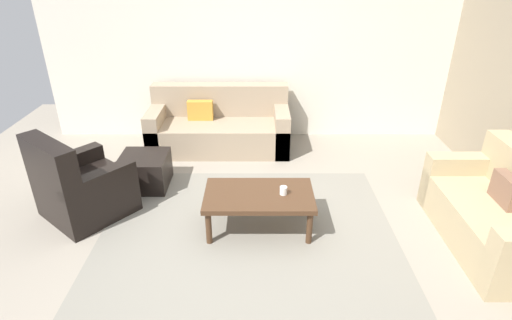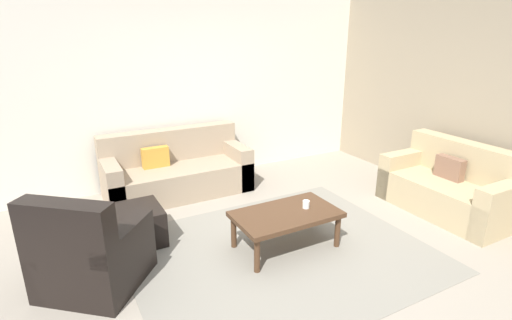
% 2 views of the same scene
% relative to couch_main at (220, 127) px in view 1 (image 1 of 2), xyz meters
% --- Properties ---
extents(ground_plane, '(8.00, 8.00, 0.00)m').
position_rel_couch_main_xyz_m(ground_plane, '(0.44, -2.12, -0.30)').
color(ground_plane, gray).
extents(rear_partition, '(6.00, 0.12, 2.80)m').
position_rel_couch_main_xyz_m(rear_partition, '(0.44, 0.48, 1.10)').
color(rear_partition, silver).
rests_on(rear_partition, ground_plane).
extents(area_rug, '(3.00, 2.48, 0.01)m').
position_rel_couch_main_xyz_m(area_rug, '(0.44, -2.12, -0.30)').
color(area_rug, gray).
rests_on(area_rug, ground_plane).
extents(couch_main, '(1.98, 0.86, 0.88)m').
position_rel_couch_main_xyz_m(couch_main, '(0.00, 0.00, 0.00)').
color(couch_main, gray).
rests_on(couch_main, ground_plane).
extents(couch_loveseat, '(0.84, 1.57, 0.88)m').
position_rel_couch_main_xyz_m(couch_loveseat, '(2.92, -2.29, 0.00)').
color(couch_loveseat, tan).
rests_on(couch_loveseat, ground_plane).
extents(armchair_leather, '(1.13, 1.13, 0.95)m').
position_rel_couch_main_xyz_m(armchair_leather, '(-1.35, -1.81, 0.01)').
color(armchair_leather, black).
rests_on(armchair_leather, ground_plane).
extents(ottoman, '(0.56, 0.56, 0.40)m').
position_rel_couch_main_xyz_m(ottoman, '(-0.82, -1.18, -0.10)').
color(ottoman, black).
rests_on(ottoman, ground_plane).
extents(coffee_table, '(1.10, 0.64, 0.41)m').
position_rel_couch_main_xyz_m(coffee_table, '(0.56, -2.04, 0.06)').
color(coffee_table, '#472D1C').
rests_on(coffee_table, ground_plane).
extents(cup, '(0.07, 0.07, 0.08)m').
position_rel_couch_main_xyz_m(cup, '(0.80, -2.05, 0.15)').
color(cup, white).
rests_on(cup, coffee_table).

